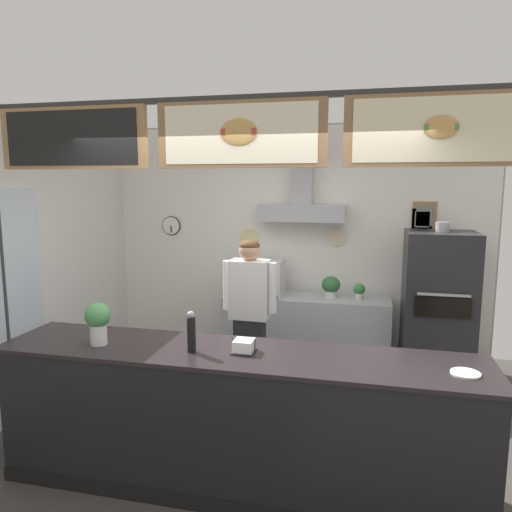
{
  "coord_description": "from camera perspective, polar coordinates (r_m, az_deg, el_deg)",
  "views": [
    {
      "loc": [
        0.87,
        -3.48,
        2.18
      ],
      "look_at": [
        -0.1,
        0.66,
        1.53
      ],
      "focal_mm": 33.64,
      "sensor_mm": 36.0,
      "label": 1
    }
  ],
  "objects": [
    {
      "name": "pepper_grinder",
      "position": [
        3.39,
        -7.7,
        -8.93
      ],
      "size": [
        0.06,
        0.06,
        0.29
      ],
      "color": "black",
      "rests_on": "service_counter"
    },
    {
      "name": "shop_worker",
      "position": [
        4.6,
        -0.76,
        -7.33
      ],
      "size": [
        0.52,
        0.23,
        1.65
      ],
      "rotation": [
        0.0,
        0.0,
        3.1
      ],
      "color": "#232328",
      "rests_on": "ground_plane"
    },
    {
      "name": "condiment_plate",
      "position": [
        3.3,
        23.65,
        -12.65
      ],
      "size": [
        0.18,
        0.18,
        0.01
      ],
      "color": "white",
      "rests_on": "service_counter"
    },
    {
      "name": "service_counter",
      "position": [
        3.61,
        -2.38,
        -18.86
      ],
      "size": [
        3.44,
        0.69,
        1.01
      ],
      "color": "black",
      "rests_on": "ground_plane"
    },
    {
      "name": "ground_plane",
      "position": [
        4.2,
        -0.75,
        -22.51
      ],
      "size": [
        5.5,
        5.5,
        0.0
      ],
      "primitive_type": "plane",
      "color": "#3F3A38"
    },
    {
      "name": "potted_basil",
      "position": [
        5.49,
        12.18,
        -4.03
      ],
      "size": [
        0.13,
        0.13,
        0.18
      ],
      "color": "beige",
      "rests_on": "back_prep_counter"
    },
    {
      "name": "pizza_oven",
      "position": [
        5.35,
        20.77,
        -6.27
      ],
      "size": [
        0.7,
        0.65,
        1.78
      ],
      "color": "#232326",
      "rests_on": "ground_plane"
    },
    {
      "name": "basil_vase",
      "position": [
        3.68,
        -18.28,
        -7.43
      ],
      "size": [
        0.18,
        0.18,
        0.31
      ],
      "color": "silver",
      "rests_on": "service_counter"
    },
    {
      "name": "back_wall_assembly",
      "position": [
        5.71,
        4.42,
        2.12
      ],
      "size": [
        4.59,
        2.65,
        2.85
      ],
      "color": "#9E9E99",
      "rests_on": "ground_plane"
    },
    {
      "name": "espresso_machine",
      "position": [
        5.58,
        0.53,
        -2.6
      ],
      "size": [
        0.53,
        0.47,
        0.41
      ],
      "color": "silver",
      "rests_on": "back_prep_counter"
    },
    {
      "name": "napkin_holder",
      "position": [
        3.39,
        -1.46,
        -10.71
      ],
      "size": [
        0.17,
        0.16,
        0.1
      ],
      "color": "#262628",
      "rests_on": "service_counter"
    },
    {
      "name": "back_prep_counter",
      "position": [
        5.68,
        5.88,
        -9.19
      ],
      "size": [
        1.9,
        0.53,
        0.88
      ],
      "color": "#A3A5AD",
      "rests_on": "ground_plane"
    },
    {
      "name": "potted_sage",
      "position": [
        5.49,
        8.9,
        -3.54
      ],
      "size": [
        0.21,
        0.21,
        0.25
      ],
      "color": "beige",
      "rests_on": "back_prep_counter"
    }
  ]
}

